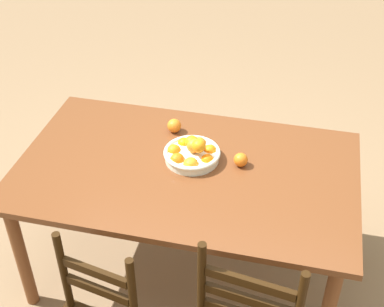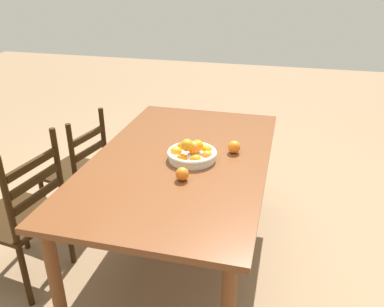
{
  "view_description": "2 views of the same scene",
  "coord_description": "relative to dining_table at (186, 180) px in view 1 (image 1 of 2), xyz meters",
  "views": [
    {
      "loc": [
        -0.53,
        2.09,
        2.48
      ],
      "look_at": [
        -0.01,
        -0.07,
        0.81
      ],
      "focal_mm": 49.86,
      "sensor_mm": 36.0,
      "label": 1
    },
    {
      "loc": [
        -2.07,
        -0.59,
        1.82
      ],
      "look_at": [
        -0.01,
        -0.07,
        0.81
      ],
      "focal_mm": 36.71,
      "sensor_mm": 36.0,
      "label": 2
    }
  ],
  "objects": [
    {
      "name": "orange_loose_1",
      "position": [
        -0.27,
        -0.08,
        0.12
      ],
      "size": [
        0.07,
        0.07,
        0.07
      ],
      "primitive_type": "sphere",
      "color": "orange",
      "rests_on": "dining_table"
    },
    {
      "name": "orange_loose_0",
      "position": [
        0.14,
        -0.3,
        0.12
      ],
      "size": [
        0.08,
        0.08,
        0.08
      ],
      "primitive_type": "sphere",
      "color": "orange",
      "rests_on": "dining_table"
    },
    {
      "name": "fruit_bowl",
      "position": [
        -0.01,
        -0.07,
        0.12
      ],
      "size": [
        0.3,
        0.3,
        0.15
      ],
      "color": "silver",
      "rests_on": "dining_table"
    },
    {
      "name": "ground_plane",
      "position": [
        0.0,
        0.0,
        -0.68
      ],
      "size": [
        12.0,
        12.0,
        0.0
      ],
      "primitive_type": "plane",
      "color": "#84684A"
    },
    {
      "name": "dining_table",
      "position": [
        0.0,
        0.0,
        0.0
      ],
      "size": [
        1.76,
        1.05,
        0.77
      ],
      "color": "brown",
      "rests_on": "ground"
    }
  ]
}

